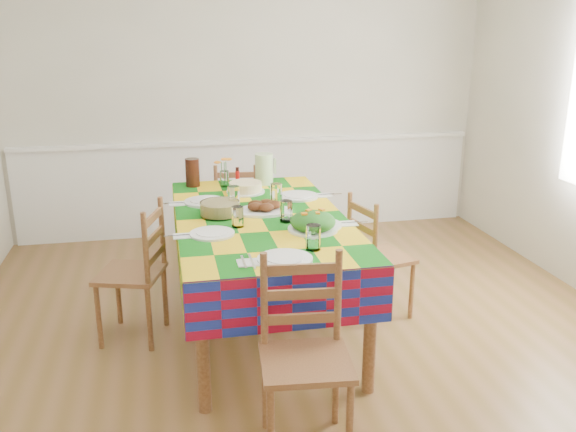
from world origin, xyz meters
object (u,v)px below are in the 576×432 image
at_px(dining_table, 260,228).
at_px(chair_far, 237,212).
at_px(meat_platter, 264,208).
at_px(green_pitcher, 264,169).
at_px(chair_right, 376,257).
at_px(tea_pitcher, 193,172).
at_px(chair_near, 305,357).
at_px(chair_left, 137,273).

xyz_separation_m(dining_table, chair_far, (-0.00, 1.27, -0.27)).
bearing_deg(dining_table, meat_platter, 62.54).
distance_m(green_pitcher, chair_right, 1.14).
height_order(tea_pitcher, chair_far, tea_pitcher).
height_order(chair_near, chair_left, chair_near).
distance_m(chair_far, chair_left, 1.51).
bearing_deg(chair_far, green_pitcher, 117.05).
bearing_deg(meat_platter, chair_far, 91.92).
bearing_deg(tea_pitcher, chair_left, -115.81).
xyz_separation_m(dining_table, chair_right, (0.80, -0.01, -0.27)).
bearing_deg(dining_table, green_pitcher, 78.56).
bearing_deg(tea_pitcher, green_pitcher, -4.78).
bearing_deg(dining_table, chair_left, -179.13).
bearing_deg(chair_far, tea_pitcher, 53.82).
bearing_deg(green_pitcher, meat_platter, -99.83).
height_order(chair_far, chair_right, chair_right).
height_order(chair_near, chair_far, chair_near).
bearing_deg(green_pitcher, tea_pitcher, 175.22).
bearing_deg(chair_left, meat_platter, 112.34).
relative_size(green_pitcher, chair_far, 0.27).
xyz_separation_m(chair_near, chair_far, (-0.01, 2.53, -0.04)).
distance_m(tea_pitcher, chair_near, 2.20).
relative_size(green_pitcher, chair_left, 0.26).
xyz_separation_m(meat_platter, chair_left, (-0.84, -0.08, -0.36)).
bearing_deg(green_pitcher, chair_far, 110.44).
bearing_deg(chair_near, meat_platter, 94.19).
distance_m(dining_table, chair_far, 1.29).
bearing_deg(tea_pitcher, chair_near, -79.68).
relative_size(dining_table, tea_pitcher, 9.38).
relative_size(meat_platter, green_pitcher, 1.62).
relative_size(dining_table, green_pitcher, 8.43).
xyz_separation_m(dining_table, chair_near, (0.00, -1.26, -0.23)).
distance_m(chair_far, chair_right, 1.51).
xyz_separation_m(chair_left, chair_right, (1.61, 0.00, -0.02)).
relative_size(meat_platter, chair_right, 0.44).
distance_m(tea_pitcher, chair_right, 1.54).
bearing_deg(green_pitcher, chair_left, -139.56).
height_order(meat_platter, green_pitcher, green_pitcher).
distance_m(meat_platter, chair_right, 0.86).
bearing_deg(meat_platter, dining_table, -117.46).
bearing_deg(dining_table, chair_right, -0.67).
bearing_deg(chair_near, tea_pitcher, 105.86).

